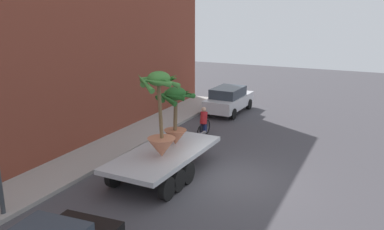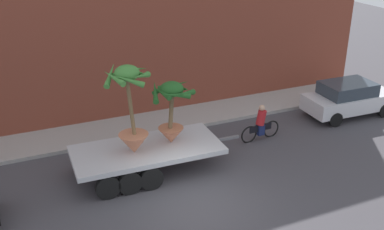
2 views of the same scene
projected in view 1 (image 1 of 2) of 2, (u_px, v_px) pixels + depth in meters
The scene contains 8 objects.
ground_plane at pixel (232, 179), 14.83m from camera, with size 60.00×60.00×0.00m, color #423F44.
sidewalk at pixel (100, 153), 17.36m from camera, with size 24.00×2.20×0.15m, color #A39E99.
building_facade at pixel (61, 40), 16.84m from camera, with size 24.00×1.20×9.67m, color brown.
flatbed_trailer at pixel (161, 159), 14.76m from camera, with size 6.19×2.51×0.98m.
potted_palm_rear at pixel (176, 113), 15.40m from camera, with size 1.62×1.66×2.27m.
potted_palm_middle at pixel (160, 117), 13.97m from camera, with size 1.60×1.56×3.11m.
cyclist at pixel (204, 124), 19.59m from camera, with size 1.84×0.37×1.54m.
parked_car at pixel (229, 99), 24.05m from camera, with size 4.19×1.90×1.58m.
Camera 1 is at (-13.00, -4.57, 6.16)m, focal length 37.35 mm.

